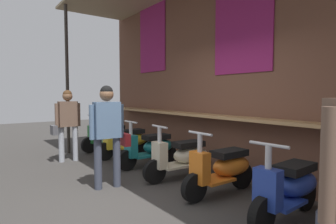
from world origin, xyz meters
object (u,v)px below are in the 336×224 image
(scooter_cream, at_px, (183,156))
(scooter_orange, at_px, (224,168))
(scooter_teal, at_px, (152,148))
(scooter_blue, at_px, (290,187))
(shopper_with_handbag, at_px, (67,119))
(scooter_green, at_px, (110,136))
(scooter_yellow, at_px, (128,141))
(shopper_browsing, at_px, (108,126))

(scooter_cream, bearing_deg, scooter_orange, 93.90)
(scooter_teal, distance_m, scooter_blue, 3.04)
(shopper_with_handbag, bearing_deg, scooter_green, 116.54)
(scooter_green, bearing_deg, scooter_orange, 87.11)
(scooter_yellow, bearing_deg, scooter_orange, 90.04)
(scooter_green, distance_m, scooter_teal, 2.06)
(scooter_green, height_order, scooter_orange, same)
(scooter_yellow, xyz_separation_m, scooter_cream, (2.08, -0.00, 0.00))
(scooter_cream, height_order, shopper_with_handbag, shopper_with_handbag)
(shopper_browsing, bearing_deg, scooter_blue, -147.06)
(scooter_orange, distance_m, scooter_blue, 1.05)
(scooter_green, relative_size, shopper_with_handbag, 0.89)
(shopper_with_handbag, bearing_deg, shopper_browsing, 0.56)
(scooter_yellow, height_order, shopper_with_handbag, shopper_with_handbag)
(scooter_green, bearing_deg, scooter_blue, 87.11)
(scooter_orange, bearing_deg, shopper_with_handbag, -69.01)
(scooter_cream, bearing_deg, shopper_with_handbag, -58.66)
(scooter_cream, relative_size, shopper_with_handbag, 0.89)
(shopper_browsing, bearing_deg, scooter_yellow, -31.81)
(scooter_teal, bearing_deg, shopper_with_handbag, -48.54)
(scooter_cream, bearing_deg, scooter_blue, 93.90)
(scooter_blue, bearing_deg, scooter_cream, -93.11)
(scooter_yellow, relative_size, shopper_with_handbag, 0.88)
(shopper_browsing, bearing_deg, shopper_with_handbag, 4.11)
(scooter_green, relative_size, scooter_teal, 1.00)
(scooter_cream, bearing_deg, scooter_teal, -86.11)
(scooter_teal, bearing_deg, scooter_cream, 89.71)
(scooter_teal, distance_m, scooter_cream, 1.03)
(scooter_yellow, xyz_separation_m, scooter_teal, (1.05, -0.00, 0.00))
(scooter_teal, distance_m, scooter_orange, 2.00)
(scooter_cream, relative_size, scooter_orange, 1.00)
(scooter_cream, xyz_separation_m, shopper_with_handbag, (-2.47, -1.28, 0.56))
(scooter_teal, xyz_separation_m, scooter_orange, (2.00, -0.00, 0.00))
(scooter_teal, bearing_deg, scooter_green, -90.29)
(scooter_blue, relative_size, shopper_browsing, 0.86)
(scooter_green, distance_m, scooter_orange, 4.06)
(shopper_with_handbag, bearing_deg, scooter_teal, 42.22)
(scooter_cream, height_order, scooter_orange, same)
(scooter_green, xyz_separation_m, scooter_teal, (2.06, 0.00, 0.00))
(shopper_with_handbag, bearing_deg, scooter_yellow, 73.53)
(scooter_green, bearing_deg, scooter_cream, 87.11)
(scooter_teal, height_order, scooter_blue, same)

